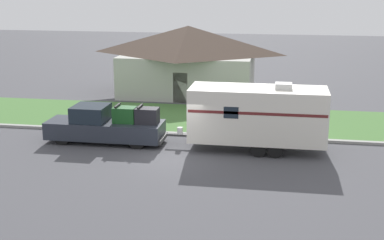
# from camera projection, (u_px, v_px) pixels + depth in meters

# --- Properties ---
(ground_plane) EXTENTS (120.00, 120.00, 0.00)m
(ground_plane) POSITION_uv_depth(u_px,v_px,m) (175.00, 157.00, 25.59)
(ground_plane) COLOR #47474C
(curb_strip) EXTENTS (80.00, 0.30, 0.14)m
(curb_strip) POSITION_uv_depth(u_px,v_px,m) (189.00, 134.00, 29.15)
(curb_strip) COLOR #999993
(curb_strip) RESTS_ON ground_plane
(lawn_strip) EXTENTS (80.00, 7.00, 0.03)m
(lawn_strip) POSITION_uv_depth(u_px,v_px,m) (199.00, 119.00, 32.64)
(lawn_strip) COLOR #477538
(lawn_strip) RESTS_ON ground_plane
(house_across_street) EXTENTS (10.15, 6.97, 5.00)m
(house_across_street) POSITION_uv_depth(u_px,v_px,m) (188.00, 59.00, 39.21)
(house_across_street) COLOR #B2B2A8
(house_across_street) RESTS_ON ground_plane
(pickup_truck) EXTENTS (6.19, 1.94, 2.04)m
(pickup_truck) POSITION_uv_depth(u_px,v_px,m) (106.00, 126.00, 27.75)
(pickup_truck) COLOR black
(pickup_truck) RESTS_ON ground_plane
(travel_trailer) EXTENTS (7.92, 2.45, 3.43)m
(travel_trailer) POSITION_uv_depth(u_px,v_px,m) (258.00, 114.00, 26.25)
(travel_trailer) COLOR black
(travel_trailer) RESTS_ON ground_plane
(mailbox) EXTENTS (0.48, 0.20, 1.22)m
(mailbox) POSITION_uv_depth(u_px,v_px,m) (105.00, 110.00, 30.76)
(mailbox) COLOR brown
(mailbox) RESTS_ON ground_plane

